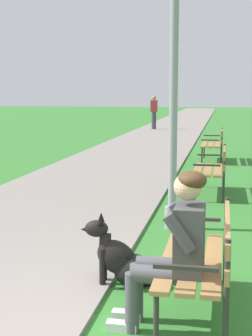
# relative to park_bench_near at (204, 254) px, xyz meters

# --- Properties ---
(paved_path) EXTENTS (3.21, 60.00, 0.04)m
(paved_path) POSITION_rel_park_bench_near_xyz_m (-2.48, 23.05, -0.49)
(paved_path) COLOR gray
(paved_path) RESTS_ON ground
(park_bench_near) EXTENTS (0.55, 1.50, 0.85)m
(park_bench_near) POSITION_rel_park_bench_near_xyz_m (0.00, 0.00, 0.00)
(park_bench_near) COLOR olive
(park_bench_near) RESTS_ON ground
(park_bench_mid) EXTENTS (0.55, 1.50, 0.85)m
(park_bench_mid) POSITION_rel_park_bench_near_xyz_m (-0.03, 5.02, 0.00)
(park_bench_mid) COLOR olive
(park_bench_mid) RESTS_ON ground
(park_bench_far) EXTENTS (0.55, 1.50, 0.85)m
(park_bench_far) POSITION_rel_park_bench_near_xyz_m (-0.10, 9.50, 0.00)
(park_bench_far) COLOR olive
(park_bench_far) RESTS_ON ground
(person_seated_on_near_bench) EXTENTS (0.74, 0.49, 1.25)m
(person_seated_on_near_bench) POSITION_rel_park_bench_near_xyz_m (-0.21, -0.33, 0.17)
(person_seated_on_near_bench) COLOR #4C4C51
(person_seated_on_near_bench) RESTS_ON ground
(dog_black) EXTENTS (0.83, 0.32, 0.71)m
(dog_black) POSITION_rel_park_bench_near_xyz_m (-0.78, 0.45, -0.25)
(dog_black) COLOR black
(dog_black) RESTS_ON ground
(lamp_post_near) EXTENTS (0.24, 0.24, 4.49)m
(lamp_post_near) POSITION_rel_park_bench_near_xyz_m (-0.53, 2.61, 1.81)
(lamp_post_near) COLOR gray
(lamp_post_near) RESTS_ON ground
(pedestrian_distant) EXTENTS (0.32, 0.22, 1.65)m
(pedestrian_distant) POSITION_rel_park_bench_near_xyz_m (-3.25, 20.47, 0.33)
(pedestrian_distant) COLOR #383842
(pedestrian_distant) RESTS_ON ground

